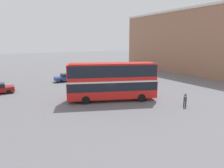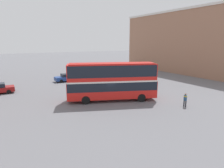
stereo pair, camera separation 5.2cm
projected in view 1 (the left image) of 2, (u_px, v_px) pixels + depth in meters
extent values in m
plane|color=slate|center=(112.00, 101.00, 25.76)|extent=(240.00, 240.00, 0.00)
cube|color=#9E7056|center=(189.00, 43.00, 47.94)|extent=(8.26, 37.95, 14.24)
cube|color=silver|center=(192.00, 11.00, 46.41)|extent=(8.56, 38.25, 0.50)
cube|color=red|center=(112.00, 89.00, 25.52)|extent=(11.33, 6.56, 2.18)
cube|color=red|center=(112.00, 72.00, 25.07)|extent=(11.15, 6.43, 2.12)
cube|color=black|center=(112.00, 85.00, 25.42)|extent=(11.24, 6.55, 1.07)
cube|color=black|center=(112.00, 70.00, 25.02)|extent=(11.01, 6.39, 1.45)
cube|color=silver|center=(112.00, 80.00, 25.29)|extent=(11.24, 6.54, 0.20)
cube|color=#B11A15|center=(112.00, 63.00, 24.84)|extent=(10.62, 6.08, 0.10)
cylinder|color=black|center=(137.00, 93.00, 27.31)|extent=(1.08, 0.68, 1.05)
cylinder|color=black|center=(141.00, 98.00, 25.19)|extent=(1.08, 0.68, 1.05)
cylinder|color=black|center=(86.00, 95.00, 26.30)|extent=(1.08, 0.68, 1.05)
cylinder|color=black|center=(86.00, 100.00, 24.18)|extent=(1.08, 0.68, 1.05)
cylinder|color=#232328|center=(186.00, 104.00, 23.22)|extent=(0.14, 0.14, 0.77)
cylinder|color=#232328|center=(184.00, 103.00, 23.41)|extent=(0.14, 0.14, 0.77)
cylinder|color=navy|center=(185.00, 98.00, 23.17)|extent=(0.40, 0.40, 0.61)
cylinder|color=gold|center=(185.00, 96.00, 23.13)|extent=(0.43, 0.43, 0.13)
sphere|color=brown|center=(186.00, 94.00, 23.09)|extent=(0.21, 0.21, 0.21)
cylinder|color=black|center=(8.00, 89.00, 30.50)|extent=(0.61, 0.23, 0.61)
cylinder|color=black|center=(9.00, 92.00, 29.10)|extent=(0.61, 0.23, 0.61)
cube|color=navy|center=(67.00, 78.00, 38.25)|extent=(4.59, 1.93, 0.70)
cube|color=black|center=(68.00, 75.00, 38.22)|extent=(2.41, 1.68, 0.52)
cylinder|color=black|center=(61.00, 81.00, 36.91)|extent=(0.62, 0.24, 0.61)
cylinder|color=black|center=(58.00, 80.00, 38.24)|extent=(0.62, 0.24, 0.61)
cylinder|color=black|center=(75.00, 80.00, 38.40)|extent=(0.62, 0.24, 0.61)
cylinder|color=black|center=(72.00, 78.00, 39.72)|extent=(0.62, 0.24, 0.61)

